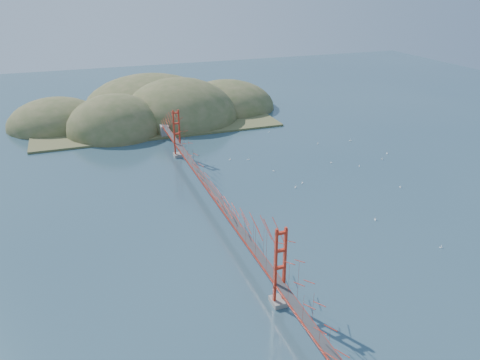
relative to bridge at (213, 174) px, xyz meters
name	(u,v)px	position (x,y,z in m)	size (l,w,h in m)	color
ground	(214,209)	(0.00, -0.18, -7.01)	(320.00, 320.00, 0.00)	#305061
bridge	(213,174)	(0.00, 0.00, 0.00)	(2.20, 94.40, 12.00)	gray
far_headlands	(157,115)	(2.21, 68.33, -7.01)	(84.00, 58.00, 25.00)	olive
sailboat_17	(350,141)	(46.18, 25.22, -6.85)	(0.64, 0.61, 0.72)	white
sailboat_14	(295,187)	(18.95, 3.14, -6.85)	(0.69, 0.69, 0.72)	white
sailboat_4	(359,166)	(38.21, 8.73, -6.87)	(0.54, 0.54, 0.56)	white
sailboat_6	(441,247)	(30.89, -26.35, -6.87)	(0.53, 0.53, 0.57)	white
sailboat_11	(382,159)	(45.97, 10.74, -6.85)	(0.66, 0.66, 0.72)	white
sailboat_9	(387,153)	(49.55, 13.69, -6.85)	(0.60, 0.65, 0.73)	white
sailboat_3	(230,159)	(11.23, 23.10, -6.86)	(0.57, 0.53, 0.64)	white
sailboat_1	(274,171)	(18.26, 12.93, -6.86)	(0.62, 0.62, 0.67)	white
sailboat_0	(375,219)	(26.35, -14.63, -6.86)	(0.60, 0.61, 0.69)	white
sailboat_7	(331,163)	(33.15, 12.90, -6.87)	(0.49, 0.43, 0.56)	white
sailboat_5	(400,187)	(39.78, -4.26, -6.87)	(0.44, 0.52, 0.61)	white
sailboat_8	(318,144)	(36.70, 26.06, -6.86)	(0.61, 0.61, 0.64)	white
sailboat_12	(248,159)	(15.46, 21.69, -6.86)	(0.58, 0.56, 0.66)	white
sailboat_15	(269,132)	(28.67, 39.68, -6.87)	(0.55, 0.55, 0.58)	white
sailboat_10	(285,254)	(6.00, -19.61, -6.87)	(0.44, 0.50, 0.56)	white
sailboat_extra_0	(302,183)	(21.32, 4.66, -6.85)	(0.67, 0.67, 0.70)	white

